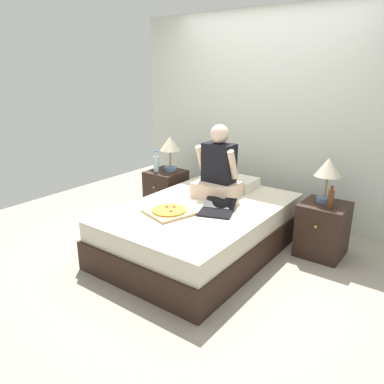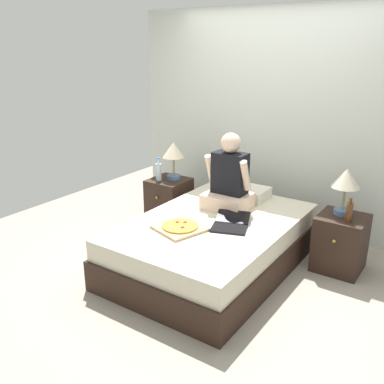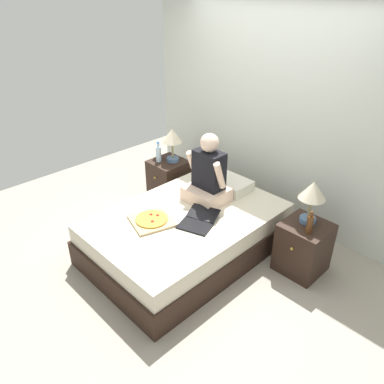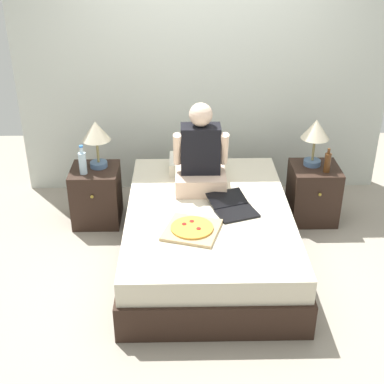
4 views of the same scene
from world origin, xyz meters
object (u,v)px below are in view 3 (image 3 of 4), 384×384
nightstand_left (169,180)px  lamp_on_right_nightstand (312,193)px  beer_bottle (310,224)px  nightstand_right (303,247)px  laptop (198,222)px  bed (187,233)px  lamp_on_left_nightstand (172,138)px  person_seated (208,177)px  pizza_box (152,220)px  water_bottle (159,154)px

nightstand_left → lamp_on_right_nightstand: 2.13m
lamp_on_right_nightstand → beer_bottle: size_ratio=1.96×
nightstand_right → laptop: size_ratio=1.10×
bed → nightstand_right: 1.22m
lamp_on_left_nightstand → nightstand_right: 2.12m
nightstand_right → laptop: bearing=-140.7°
bed → laptop: 0.34m
nightstand_right → nightstand_left: bearing=180.0°
nightstand_right → beer_bottle: bearing=-55.0°
nightstand_left → person_seated: 1.13m
person_seated → pizza_box: person_seated is taller
bed → person_seated: person_seated is taller
nightstand_right → pizza_box: (-1.18, -1.00, 0.23)m
person_seated → beer_bottle: bearing=8.3°
pizza_box → person_seated: bearing=83.0°
bed → laptop: size_ratio=4.16×
water_bottle → nightstand_right: bearing=2.4°
nightstand_left → nightstand_right: bearing=0.0°
person_seated → nightstand_left: bearing=164.6°
lamp_on_right_nightstand → person_seated: size_ratio=0.58×
bed → lamp_on_left_nightstand: lamp_on_left_nightstand is taller
bed → nightstand_right: nightstand_right is taller
nightstand_left → beer_bottle: bearing=-2.7°
nightstand_left → pizza_box: 1.35m
nightstand_left → water_bottle: size_ratio=1.99×
beer_bottle → pizza_box: beer_bottle is taller
nightstand_right → lamp_on_right_nightstand: bearing=120.9°
lamp_on_left_nightstand → beer_bottle: size_ratio=1.96×
pizza_box → nightstand_left: bearing=131.8°
nightstand_left → person_seated: size_ratio=0.70×
nightstand_left → person_seated: bearing=-15.4°
nightstand_left → lamp_on_right_nightstand: size_ratio=1.22×
nightstand_left → pizza_box: (0.89, -1.00, 0.23)m
lamp_on_left_nightstand → water_bottle: 0.28m
lamp_on_left_nightstand → water_bottle: (-0.12, -0.14, -0.22)m
person_seated → pizza_box: 0.78m
nightstand_left → beer_bottle: 2.18m
lamp_on_left_nightstand → beer_bottle: (2.10, -0.15, -0.23)m
lamp_on_left_nightstand → nightstand_left: bearing=-128.6°
nightstand_left → beer_bottle: (2.14, -0.10, 0.37)m
laptop → pizza_box: 0.47m
water_bottle → laptop: 1.45m
beer_bottle → water_bottle: bearing=179.7°
lamp_on_left_nightstand → pizza_box: 1.40m
bed → pizza_box: 0.46m
lamp_on_left_nightstand → laptop: lamp_on_left_nightstand is taller
water_bottle → laptop: water_bottle is taller
bed → lamp_on_right_nightstand: bearing=34.7°
nightstand_right → lamp_on_right_nightstand: size_ratio=1.22×
water_bottle → bed: bearing=-26.5°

